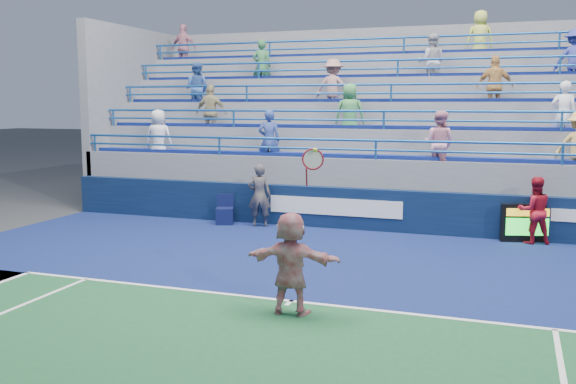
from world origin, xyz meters
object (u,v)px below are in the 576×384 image
at_px(line_judge, 259,195).
at_px(ball_girl, 534,211).
at_px(judge_chair, 225,215).
at_px(tennis_player, 291,263).
at_px(serve_speed_board, 529,223).

distance_m(line_judge, ball_girl, 6.93).
distance_m(judge_chair, tennis_player, 7.83).
xyz_separation_m(serve_speed_board, line_judge, (-6.84, -0.31, 0.39)).
relative_size(serve_speed_board, ball_girl, 0.83).
bearing_deg(judge_chair, ball_girl, 1.49).
xyz_separation_m(serve_speed_board, tennis_player, (-3.63, -6.89, 0.36)).
height_order(serve_speed_board, ball_girl, ball_girl).
xyz_separation_m(judge_chair, line_judge, (1.02, 0.01, 0.59)).
bearing_deg(serve_speed_board, tennis_player, -117.79).
height_order(line_judge, ball_girl, line_judge).
relative_size(judge_chair, tennis_player, 0.31).
relative_size(tennis_player, ball_girl, 1.65).
xyz_separation_m(tennis_player, ball_girl, (3.73, 6.78, -0.03)).
bearing_deg(tennis_player, ball_girl, 61.19).
distance_m(judge_chair, ball_girl, 7.97).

